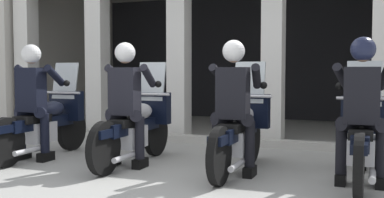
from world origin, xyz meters
The scene contains 11 objects.
ground_plane centered at (0.00, 3.00, 0.00)m, with size 80.00×80.00×0.00m, color #999993.
station_building centered at (-0.25, 5.04, 2.07)m, with size 9.76×4.54×3.31m.
kerb_strip centered at (-0.25, 2.30, 0.06)m, with size 9.26×0.24×0.12m, color #B7B5AD.
motorcycle_far_left centered at (-2.11, 0.32, 0.50)m, with size 0.62×2.04×1.35m.
police_officer_far_left centered at (-2.12, 0.04, 0.94)m, with size 0.63×0.61×1.58m.
motorcycle_center_left centered at (-0.70, 0.39, 0.50)m, with size 0.62×2.04×1.35m.
police_officer_center_left centered at (-0.71, 0.10, 0.94)m, with size 0.63×0.61×1.58m.
motorcycle_center_right centered at (0.71, 0.42, 0.50)m, with size 0.62×2.04×1.35m.
police_officer_center_right centered at (0.71, 0.14, 0.94)m, with size 0.63×0.61×1.58m.
motorcycle_far_right centered at (2.12, 0.41, 0.50)m, with size 0.62×2.04×1.35m.
police_officer_far_right centered at (2.12, 0.13, 0.94)m, with size 0.63×0.61×1.58m.
Camera 1 is at (2.26, -5.15, 1.23)m, focal length 44.16 mm.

